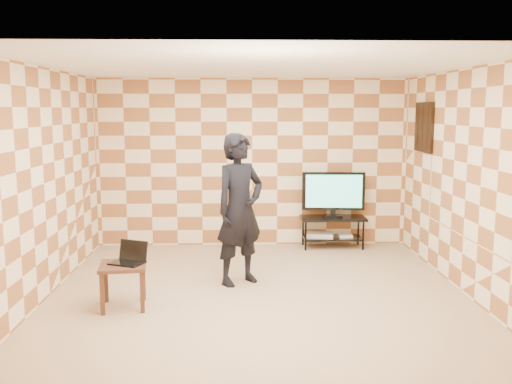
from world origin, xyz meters
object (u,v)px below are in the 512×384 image
person (240,209)px  tv_stand (333,225)px  side_table (123,272)px  tv (333,192)px

person → tv_stand: bearing=14.3°
tv_stand → side_table: bearing=-136.0°
tv_stand → tv: tv is taller
tv_stand → person: person is taller
tv → side_table: 3.94m
tv → side_table: bearing=-136.0°
tv_stand → tv: 0.53m
tv_stand → tv: size_ratio=1.04×
tv → side_table: (-2.81, -2.71, -0.49)m
side_table → person: 1.66m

